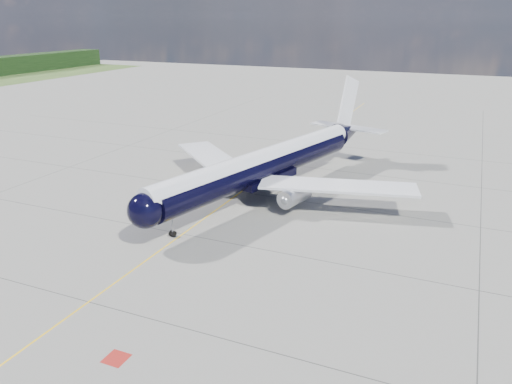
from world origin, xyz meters
TOP-DOWN VIEW (x-y plane):
  - ground at (0.00, 30.00)m, footprint 320.00×320.00m
  - taxiway_centerline at (0.00, 25.00)m, footprint 0.16×160.00m
  - red_marking at (6.80, -10.00)m, footprint 1.60×1.60m
  - main_airliner at (3.74, 25.92)m, footprint 38.13×47.20m

SIDE VIEW (x-z plane):
  - ground at x=0.00m, z-range 0.00..0.00m
  - taxiway_centerline at x=0.00m, z-range 0.00..0.01m
  - red_marking at x=6.80m, z-range 0.00..0.01m
  - main_airliner at x=3.74m, z-range -2.63..11.22m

